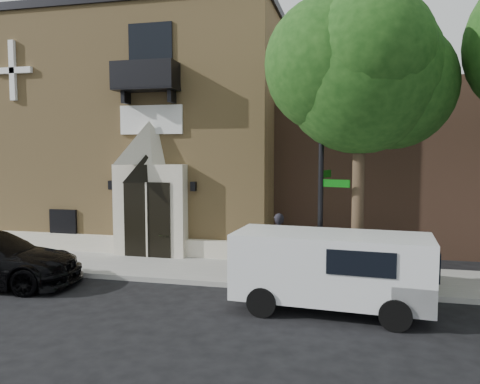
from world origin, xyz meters
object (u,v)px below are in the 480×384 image
object	(u,v)px
dumpster	(372,262)
pedestrian_near	(279,243)
cargo_van	(338,269)
fire_hydrant	(262,267)
street_sign	(322,185)

from	to	relation	value
dumpster	pedestrian_near	world-z (taller)	pedestrian_near
cargo_van	dumpster	distance (m)	2.22
dumpster	pedestrian_near	bearing A→B (deg)	174.03
fire_hydrant	street_sign	bearing A→B (deg)	-7.74
street_sign	fire_hydrant	bearing A→B (deg)	-171.78
street_sign	pedestrian_near	size ratio (longest dim) A/B	3.01
fire_hydrant	pedestrian_near	world-z (taller)	pedestrian_near
fire_hydrant	pedestrian_near	distance (m)	1.11
fire_hydrant	dumpster	distance (m)	3.04
street_sign	fire_hydrant	world-z (taller)	street_sign
street_sign	pedestrian_near	bearing A→B (deg)	155.46
pedestrian_near	street_sign	bearing A→B (deg)	141.38
street_sign	dumpster	world-z (taller)	street_sign
fire_hydrant	cargo_van	bearing A→B (deg)	-40.53
cargo_van	street_sign	xyz separation A→B (m)	(-0.50, 1.62, 1.84)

